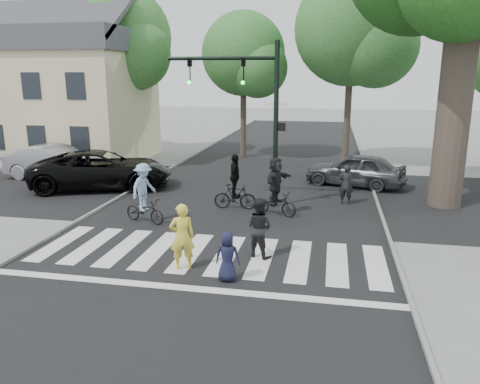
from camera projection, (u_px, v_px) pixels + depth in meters
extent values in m
plane|color=gray|center=(199.00, 268.00, 12.01)|extent=(120.00, 120.00, 0.00)
cube|color=black|center=(237.00, 213.00, 16.77)|extent=(10.00, 70.00, 0.01)
cube|color=black|center=(251.00, 193.00, 19.63)|extent=(70.00, 10.00, 0.01)
cube|color=gray|center=(107.00, 205.00, 17.70)|extent=(0.10, 70.00, 0.10)
cube|color=gray|center=(383.00, 220.00, 15.82)|extent=(0.10, 70.00, 0.10)
cube|color=silver|center=(61.00, 243.00, 13.80)|extent=(0.55, 3.00, 0.01)
cube|color=silver|center=(92.00, 245.00, 13.62)|extent=(0.55, 3.00, 0.01)
cube|color=silver|center=(124.00, 247.00, 13.43)|extent=(0.55, 3.00, 0.01)
cube|color=silver|center=(157.00, 250.00, 13.24)|extent=(0.55, 3.00, 0.01)
cube|color=silver|center=(191.00, 252.00, 13.06)|extent=(0.55, 3.00, 0.01)
cube|color=silver|center=(226.00, 255.00, 12.87)|extent=(0.55, 3.00, 0.01)
cube|color=silver|center=(262.00, 257.00, 12.68)|extent=(0.55, 3.00, 0.01)
cube|color=silver|center=(299.00, 260.00, 12.50)|extent=(0.55, 3.00, 0.01)
cube|color=silver|center=(337.00, 263.00, 12.31)|extent=(0.55, 3.00, 0.01)
cube|color=silver|center=(376.00, 266.00, 12.12)|extent=(0.55, 3.00, 0.01)
cube|color=silver|center=(184.00, 288.00, 10.87)|extent=(10.00, 0.30, 0.01)
cylinder|color=black|center=(276.00, 127.00, 16.96)|extent=(0.18, 0.18, 6.00)
cylinder|color=black|center=(222.00, 58.00, 16.75)|extent=(4.00, 0.14, 0.14)
imported|color=black|center=(243.00, 71.00, 16.71)|extent=(0.16, 0.20, 1.00)
sphere|color=#19E533|center=(243.00, 83.00, 16.69)|extent=(0.14, 0.14, 0.14)
imported|color=black|center=(190.00, 71.00, 17.08)|extent=(0.16, 0.20, 1.00)
sphere|color=#19E533|center=(189.00, 82.00, 17.07)|extent=(0.14, 0.14, 0.14)
cube|color=black|center=(282.00, 127.00, 16.92)|extent=(0.28, 0.18, 0.30)
cube|color=#FF660C|center=(285.00, 127.00, 16.90)|extent=(0.02, 0.14, 0.20)
cube|color=white|center=(276.00, 104.00, 16.77)|extent=(0.90, 0.04, 0.18)
cylinder|color=brown|center=(454.00, 112.00, 16.90)|extent=(1.20, 1.20, 7.00)
cylinder|color=brown|center=(474.00, 24.00, 15.93)|extent=(1.29, 1.74, 2.93)
cylinder|color=brown|center=(54.00, 105.00, 29.32)|extent=(0.36, 0.36, 5.95)
sphere|color=#2E702E|center=(48.00, 49.00, 28.49)|extent=(5.20, 5.20, 5.20)
sphere|color=#2E702E|center=(58.00, 63.00, 27.76)|extent=(3.64, 3.64, 3.64)
cylinder|color=brown|center=(125.00, 103.00, 27.85)|extent=(0.36, 0.36, 6.44)
sphere|color=#2E702E|center=(121.00, 38.00, 26.96)|extent=(5.80, 5.80, 5.80)
sphere|color=#2E702E|center=(134.00, 54.00, 26.14)|extent=(4.06, 4.06, 4.06)
cylinder|color=brown|center=(243.00, 110.00, 27.70)|extent=(0.36, 0.36, 5.60)
sphere|color=#2E702E|center=(243.00, 54.00, 26.92)|extent=(4.80, 4.80, 4.80)
sphere|color=#2E702E|center=(258.00, 68.00, 26.25)|extent=(3.36, 3.36, 3.36)
cylinder|color=brown|center=(348.00, 103.00, 25.20)|extent=(0.36, 0.36, 6.72)
sphere|color=#2E702E|center=(352.00, 28.00, 24.27)|extent=(6.00, 6.00, 6.00)
sphere|color=#2E702E|center=(376.00, 46.00, 23.42)|extent=(4.20, 4.20, 4.20)
cube|color=beige|center=(71.00, 108.00, 26.75)|extent=(8.00, 7.00, 6.00)
cube|color=#47474C|center=(66.00, 42.00, 25.88)|extent=(8.40, 7.40, 1.20)
cube|color=#47474C|center=(44.00, 19.00, 23.87)|extent=(8.40, 3.69, 2.44)
cube|color=#47474C|center=(81.00, 26.00, 27.40)|extent=(8.40, 3.69, 2.44)
cube|color=black|center=(37.00, 138.00, 23.72)|extent=(1.00, 0.06, 1.30)
cube|color=black|center=(31.00, 86.00, 23.09)|extent=(1.00, 0.06, 1.30)
cube|color=black|center=(80.00, 139.00, 23.27)|extent=(1.00, 0.06, 1.30)
cube|color=black|center=(75.00, 86.00, 22.64)|extent=(1.00, 0.06, 1.30)
cube|color=gray|center=(63.00, 165.00, 23.49)|extent=(2.00, 1.20, 0.80)
imported|color=yellow|center=(182.00, 237.00, 11.77)|extent=(0.74, 0.62, 1.72)
imported|color=#181934|center=(228.00, 257.00, 11.12)|extent=(0.60, 0.40, 1.23)
imported|color=black|center=(259.00, 227.00, 12.60)|extent=(0.99, 0.90, 1.65)
imported|color=black|center=(145.00, 210.00, 15.62)|extent=(1.68, 1.05, 0.84)
imported|color=#84A1C6|center=(144.00, 187.00, 15.43)|extent=(0.90, 1.17, 1.60)
imported|color=black|center=(235.00, 197.00, 17.21)|extent=(1.58, 0.51, 0.94)
imported|color=black|center=(235.00, 176.00, 17.02)|extent=(0.43, 0.96, 1.62)
imported|color=black|center=(275.00, 203.00, 16.48)|extent=(1.73, 1.13, 0.86)
imported|color=black|center=(276.00, 180.00, 16.28)|extent=(1.01, 1.59, 1.64)
imported|color=black|center=(102.00, 170.00, 20.28)|extent=(6.52, 4.50, 1.66)
imported|color=#A7A6AC|center=(55.00, 162.00, 22.12)|extent=(5.01, 2.06, 1.62)
imported|color=#393A3D|center=(355.00, 170.00, 20.73)|extent=(4.65, 3.00, 1.47)
imported|color=black|center=(346.00, 184.00, 17.80)|extent=(0.62, 0.48, 1.54)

